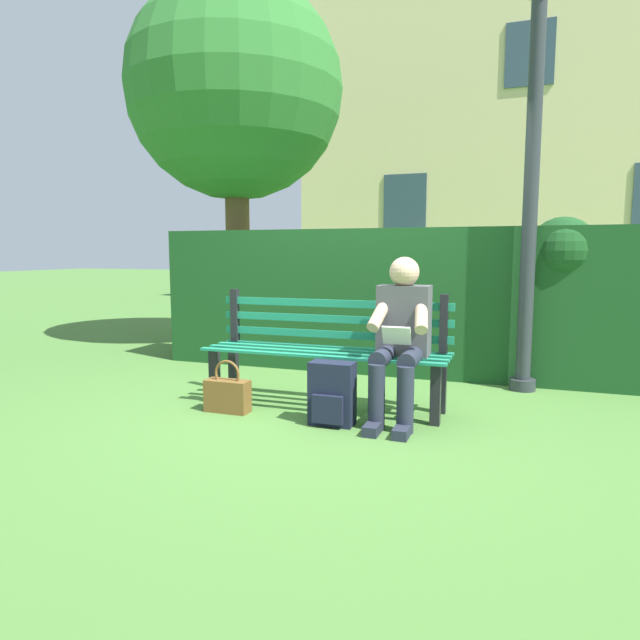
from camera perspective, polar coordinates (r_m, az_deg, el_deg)
The scene contains 9 objects.
ground at distance 4.46m, azimuth 0.44°, elevation -8.95°, with size 60.00×60.00×0.00m, color #477533.
park_bench at distance 4.43m, azimuth 0.75°, elevation -2.90°, with size 1.94×0.48×0.91m.
person_seated at distance 4.07m, azimuth 8.25°, elevation -1.43°, with size 0.44×0.73×1.19m.
hedge_backdrop at distance 5.76m, azimuth 8.36°, elevation 2.30°, with size 5.05×0.75×1.54m.
tree at distance 8.00m, azimuth -9.24°, elevation 21.52°, with size 2.94×2.80×4.72m.
building_facade at distance 13.75m, azimuth 20.41°, elevation 18.28°, with size 9.41×3.27×8.05m.
backpack at distance 3.99m, azimuth 1.24°, elevation -7.60°, with size 0.32×0.24×0.45m.
handbag at distance 4.37m, azimuth -9.46°, elevation -7.52°, with size 0.35×0.14×0.40m.
lamp_post at distance 5.23m, azimuth 20.87°, elevation 13.74°, with size 0.24×0.24×3.51m.
Camera 1 is at (-1.41, 4.05, 1.22)m, focal length 31.24 mm.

